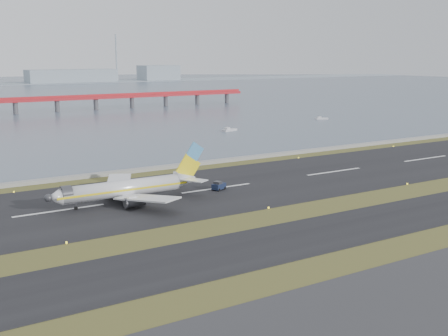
# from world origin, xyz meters

# --- Properties ---
(ground) EXTENTS (1000.00, 1000.00, 0.00)m
(ground) POSITION_xyz_m (0.00, 0.00, 0.00)
(ground) COLOR #384819
(ground) RESTS_ON ground
(taxiway_strip) EXTENTS (1000.00, 18.00, 0.10)m
(taxiway_strip) POSITION_xyz_m (0.00, -12.00, 0.05)
(taxiway_strip) COLOR black
(taxiway_strip) RESTS_ON ground
(runway_strip) EXTENTS (1000.00, 45.00, 0.10)m
(runway_strip) POSITION_xyz_m (0.00, 30.00, 0.05)
(runway_strip) COLOR black
(runway_strip) RESTS_ON ground
(seawall) EXTENTS (1000.00, 2.50, 1.00)m
(seawall) POSITION_xyz_m (0.00, 60.00, 0.50)
(seawall) COLOR gray
(seawall) RESTS_ON ground
(red_pier) EXTENTS (260.00, 5.00, 10.20)m
(red_pier) POSITION_xyz_m (20.00, 250.00, 7.28)
(red_pier) COLOR #A71C23
(red_pier) RESTS_ON ground
(airliner) EXTENTS (38.52, 32.89, 12.80)m
(airliner) POSITION_xyz_m (-24.21, 28.79, 3.46)
(airliner) COLOR silver
(airliner) RESTS_ON ground
(pushback_tug) EXTENTS (4.17, 3.36, 2.34)m
(pushback_tug) POSITION_xyz_m (-0.40, 28.26, 1.14)
(pushback_tug) COLOR #141D37
(pushback_tug) RESTS_ON ground
(workboat_near) EXTENTS (8.15, 4.54, 1.89)m
(workboat_near) POSITION_xyz_m (61.54, 121.93, 0.60)
(workboat_near) COLOR #BCBBC0
(workboat_near) RESTS_ON ground
(workboat_far) EXTENTS (6.93, 3.79, 1.61)m
(workboat_far) POSITION_xyz_m (128.30, 136.16, 0.51)
(workboat_far) COLOR #BCBBC0
(workboat_far) RESTS_ON ground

